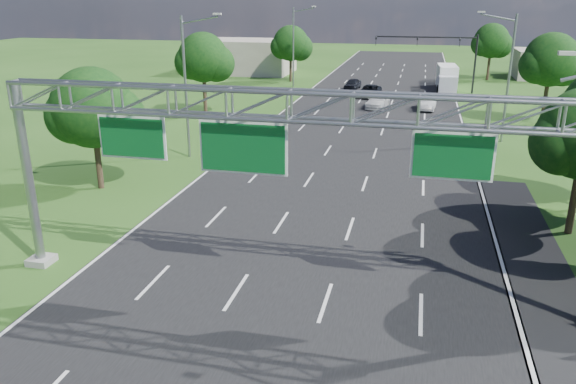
% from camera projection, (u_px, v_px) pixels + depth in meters
% --- Properties ---
extents(ground, '(220.00, 220.00, 0.00)m').
position_uv_depth(ground, '(344.00, 167.00, 39.02)').
color(ground, '#224615').
rests_on(ground, ground).
extents(road, '(18.00, 180.00, 0.02)m').
position_uv_depth(road, '(344.00, 167.00, 39.02)').
color(road, black).
rests_on(road, ground).
extents(road_flare, '(3.00, 30.00, 0.02)m').
position_uv_depth(road_flare, '(546.00, 296.00, 22.11)').
color(road_flare, black).
rests_on(road_flare, ground).
extents(sign_gantry, '(23.50, 1.00, 9.56)m').
position_uv_depth(sign_gantry, '(291.00, 122.00, 20.13)').
color(sign_gantry, gray).
rests_on(sign_gantry, ground).
extents(traffic_signal, '(12.21, 0.24, 7.00)m').
position_uv_depth(traffic_signal, '(446.00, 50.00, 67.91)').
color(traffic_signal, black).
rests_on(traffic_signal, ground).
extents(streetlight_l_near, '(2.97, 0.22, 10.16)m').
position_uv_depth(streetlight_l_near, '(188.00, 81.00, 39.63)').
color(streetlight_l_near, gray).
rests_on(streetlight_l_near, ground).
extents(streetlight_l_far, '(2.97, 0.22, 10.16)m').
position_uv_depth(streetlight_l_far, '(295.00, 43.00, 71.82)').
color(streetlight_l_far, gray).
rests_on(streetlight_l_far, ground).
extents(streetlight_r_mid, '(2.97, 0.22, 10.16)m').
position_uv_depth(streetlight_r_mid, '(507.00, 72.00, 43.96)').
color(streetlight_r_mid, gray).
rests_on(streetlight_r_mid, ground).
extents(tree_verge_la, '(5.76, 4.80, 7.40)m').
position_uv_depth(tree_verge_la, '(94.00, 112.00, 33.14)').
color(tree_verge_la, '#2D2116').
rests_on(tree_verge_la, ground).
extents(tree_verge_lb, '(5.76, 4.80, 8.06)m').
position_uv_depth(tree_verge_lb, '(204.00, 60.00, 54.51)').
color(tree_verge_lb, '#2D2116').
rests_on(tree_verge_lb, ground).
extents(tree_verge_lc, '(5.76, 4.80, 7.62)m').
position_uv_depth(tree_verge_lc, '(291.00, 45.00, 77.00)').
color(tree_verge_lc, '#2D2116').
rests_on(tree_verge_lc, ground).
extents(tree_verge_rd, '(5.76, 4.80, 8.28)m').
position_uv_depth(tree_verge_rd, '(551.00, 62.00, 50.30)').
color(tree_verge_rd, '#2D2116').
rests_on(tree_verge_rd, ground).
extents(tree_verge_re, '(5.76, 4.80, 7.84)m').
position_uv_depth(tree_verge_re, '(492.00, 42.00, 78.47)').
color(tree_verge_re, '#2D2116').
rests_on(tree_verge_re, ground).
extents(building_left, '(14.00, 10.00, 5.00)m').
position_uv_depth(building_left, '(246.00, 56.00, 87.09)').
color(building_left, gray).
rests_on(building_left, ground).
extents(building_right, '(12.00, 9.00, 4.00)m').
position_uv_depth(building_right, '(558.00, 64.00, 81.03)').
color(building_right, gray).
rests_on(building_right, ground).
extents(car_queue_a, '(2.57, 5.15, 1.44)m').
position_uv_depth(car_queue_a, '(378.00, 101.00, 59.73)').
color(car_queue_a, silver).
rests_on(car_queue_a, ground).
extents(car_queue_b, '(2.64, 5.09, 1.37)m').
position_uv_depth(car_queue_b, '(370.00, 91.00, 66.20)').
color(car_queue_b, black).
rests_on(car_queue_b, ground).
extents(car_queue_c, '(2.09, 4.10, 1.34)m').
position_uv_depth(car_queue_c, '(353.00, 84.00, 71.76)').
color(car_queue_c, black).
rests_on(car_queue_c, ground).
extents(car_queue_d, '(1.80, 4.33, 1.39)m').
position_uv_depth(car_queue_d, '(428.00, 103.00, 58.61)').
color(car_queue_d, '#BCBCBC').
rests_on(car_queue_d, ground).
extents(box_truck, '(2.57, 7.92, 2.96)m').
position_uv_depth(box_truck, '(447.00, 78.00, 71.40)').
color(box_truck, white).
rests_on(box_truck, ground).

